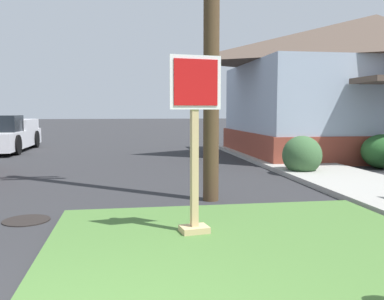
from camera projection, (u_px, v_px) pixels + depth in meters
name	position (u px, v px, depth m)	size (l,w,h in m)	color
grass_corner_patch	(260.00, 260.00, 4.59)	(4.85, 5.08, 0.08)	#477033
sidewalk_strip	(350.00, 181.00, 9.57)	(2.20, 17.97, 0.12)	#9E9B93
stop_sign	(195.00, 149.00, 5.39)	(0.67, 0.33, 2.29)	tan
manhole_cover	(26.00, 220.00, 6.36)	(0.70, 0.70, 0.02)	black
pickup_truck_white	(1.00, 136.00, 16.99)	(2.21, 5.32, 1.48)	silver
corner_house	(374.00, 83.00, 15.73)	(10.61, 7.84, 5.23)	brown
shrub_near_porch	(383.00, 151.00, 12.03)	(1.23, 1.23, 1.00)	#265626
shrub_by_curb	(302.00, 155.00, 10.89)	(1.02, 1.02, 1.02)	#385E35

